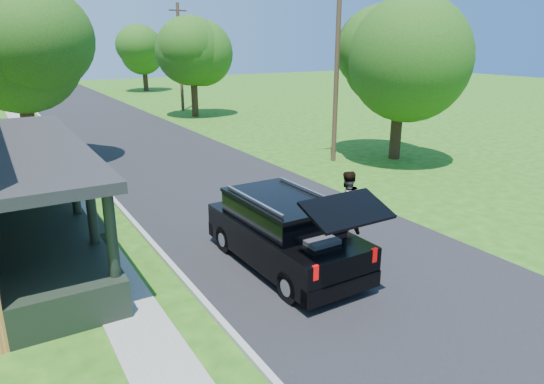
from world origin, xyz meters
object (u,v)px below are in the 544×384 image
black_suv (285,232)px  utility_pole_near (337,64)px  tree_right_near (401,54)px  skateboarder (347,203)px

black_suv → utility_pole_near: 12.74m
black_suv → utility_pole_near: size_ratio=0.60×
black_suv → tree_right_near: (11.36, 7.67, 4.20)m
skateboarder → utility_pole_near: bearing=-121.0°
utility_pole_near → tree_right_near: bearing=-17.0°
black_suv → tree_right_near: tree_right_near is taller
utility_pole_near → black_suv: bearing=-129.4°
black_suv → skateboarder: black_suv is taller
skateboarder → tree_right_near: tree_right_near is taller
skateboarder → tree_right_near: bearing=-135.7°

